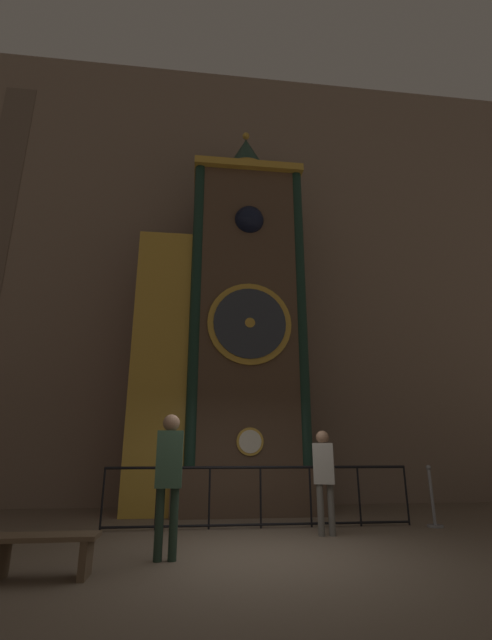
% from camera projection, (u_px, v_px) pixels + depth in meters
% --- Properties ---
extents(ground_plane, '(28.00, 28.00, 0.00)m').
position_uv_depth(ground_plane, '(255.00, 556.00, 5.59)').
color(ground_plane, brown).
extents(cathedral_back_wall, '(24.00, 0.32, 13.55)m').
position_uv_depth(cathedral_back_wall, '(226.00, 259.00, 12.71)').
color(cathedral_back_wall, '#7A6656').
rests_on(cathedral_back_wall, ground_plane).
extents(clock_tower, '(4.32, 1.82, 10.12)m').
position_uv_depth(clock_tower, '(229.00, 328.00, 10.57)').
color(clock_tower, brown).
rests_on(clock_tower, ground_plane).
extents(railing_fence, '(5.59, 0.05, 1.05)m').
position_uv_depth(railing_fence, '(261.00, 493.00, 7.74)').
color(railing_fence, black).
rests_on(railing_fence, ground_plane).
extents(visitor_near, '(0.34, 0.23, 1.79)m').
position_uv_depth(visitor_near, '(169.00, 469.00, 5.63)').
color(visitor_near, '#213427').
rests_on(visitor_near, ground_plane).
extents(visitor_far, '(0.39, 0.32, 1.65)m').
position_uv_depth(visitor_far, '(324.00, 471.00, 7.17)').
color(visitor_far, '#58554F').
rests_on(visitor_far, ground_plane).
extents(stanchion_post, '(0.28, 0.28, 1.06)m').
position_uv_depth(stanchion_post, '(433.00, 506.00, 7.79)').
color(stanchion_post, gray).
rests_on(stanchion_post, ground_plane).
extents(visitor_bench, '(1.11, 0.40, 0.44)m').
position_uv_depth(visitor_bench, '(45.00, 548.00, 4.65)').
color(visitor_bench, brown).
rests_on(visitor_bench, ground_plane).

